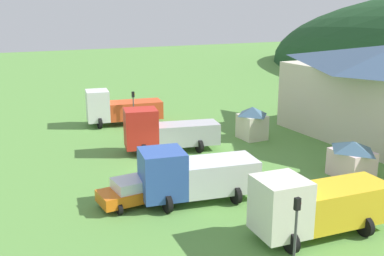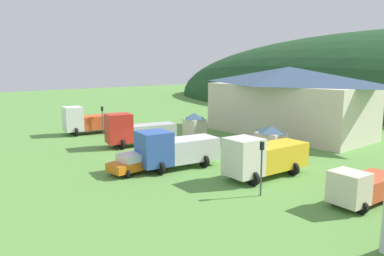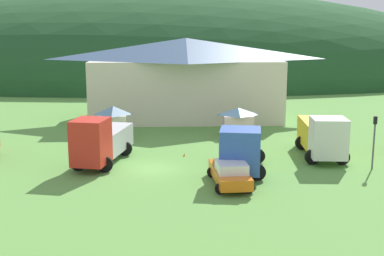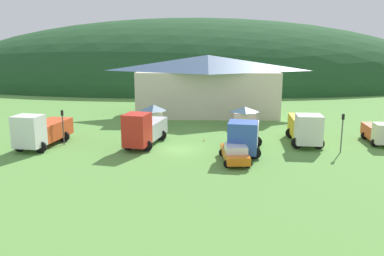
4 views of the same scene
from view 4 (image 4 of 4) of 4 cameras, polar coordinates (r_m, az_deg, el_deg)
The scene contains 15 objects.
ground_plane at distance 39.74m, azimuth -1.88°, elevation -3.12°, with size 200.00×200.00×0.00m, color #5B9342.
forested_hill_backdrop at distance 104.65m, azimuth 0.11°, elevation 6.42°, with size 128.85×60.00×32.61m, color #1E4723.
depot_building at distance 58.56m, azimuth 2.22°, elevation 6.24°, with size 21.30×10.24×8.62m.
play_shed_cream at distance 49.51m, azimuth -5.45°, elevation 1.69°, with size 2.52×2.23×2.94m.
play_shed_pink at distance 50.29m, azimuth 7.46°, elevation 1.60°, with size 2.90×2.39×2.60m.
heavy_rig_white at distance 43.26m, azimuth -20.64°, elevation -0.32°, with size 4.09×7.80×3.60m.
crane_truck_red at distance 41.08m, azimuth -6.84°, elevation -0.15°, with size 3.97×8.01×3.68m.
box_truck_blue at distance 38.60m, azimuth 7.39°, elevation -1.02°, with size 4.07×7.47×3.40m.
heavy_rig_striped at distance 43.40m, azimuth 15.73°, elevation 0.09°, with size 3.61×7.68×3.43m.
light_truck_cream at distance 46.27m, azimuth 25.12°, elevation -0.55°, with size 2.88×5.58×2.42m.
service_pickup_orange at distance 35.78m, azimuth 6.11°, elevation -3.55°, with size 2.65×5.31×1.66m.
traffic_light_west at distance 43.30m, azimuth -17.88°, elevation 0.63°, with size 0.20×0.32×3.62m.
traffic_light_east at distance 40.82m, azimuth 20.55°, elevation -0.10°, with size 0.20×0.32×3.79m.
traffic_cone_near_pickup at distance 44.32m, azimuth 8.55°, elevation -1.64°, with size 0.36×0.36×0.53m, color orange.
traffic_cone_mid_row at distance 43.10m, azimuth 1.68°, elevation -1.91°, with size 0.36×0.36×0.48m, color orange.
Camera 4 is at (2.18, -38.27, 10.47)m, focal length 37.56 mm.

